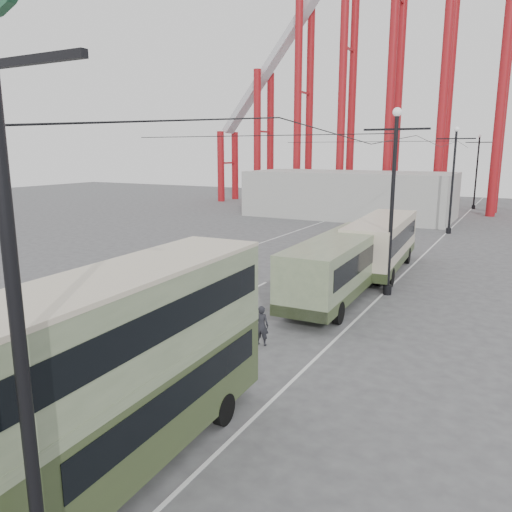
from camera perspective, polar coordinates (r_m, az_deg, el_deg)
The scene contains 10 objects.
road_markings at distance 30.36m, azimuth 3.63°, elevation -1.94°, with size 12.52×120.00×0.01m.
lamp_post_mid at distance 25.88m, azimuth 15.29°, elevation 5.75°, with size 3.20×0.44×9.32m.
lamp_post_far at distance 47.51m, azimuth 21.55°, elevation 7.98°, with size 3.20×0.44×9.32m.
lamp_post_distant at distance 69.37m, azimuth 23.90°, elevation 8.79°, with size 3.20×0.44×9.32m.
roller_coaster at distance 67.31m, azimuth 17.37°, elevation 24.88°, with size 52.95×5.00×55.48m.
fairground_shed at distance 57.03m, azimuth 10.61°, elevation 6.94°, with size 22.00×10.00×5.00m, color #A8A9A3.
double_decker_bus at distance 11.86m, azimuth -14.23°, elevation -11.44°, with size 2.61×8.91×4.73m.
single_decker_green at distance 25.12m, azimuth 9.58°, elevation -0.94°, with size 2.86×11.07×3.11m.
single_decker_cream at distance 31.34m, azimuth 14.16°, elevation 1.57°, with size 3.34×10.63×3.26m.
pedestrian at distance 19.12m, azimuth 0.62°, elevation -7.94°, with size 0.57×0.37×1.56m, color black.
Camera 1 is at (11.48, -7.07, 7.29)m, focal length 35.00 mm.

